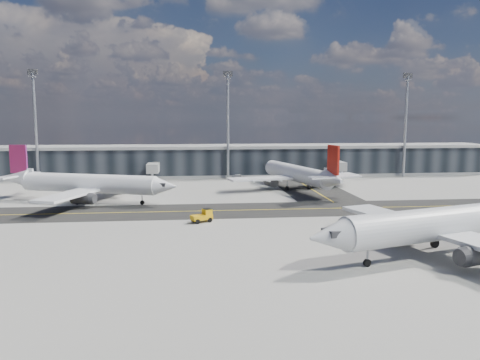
% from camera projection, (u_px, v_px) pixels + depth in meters
% --- Properties ---
extents(ground, '(300.00, 300.00, 0.00)m').
position_uv_depth(ground, '(249.00, 215.00, 80.63)').
color(ground, gray).
rests_on(ground, ground).
extents(taxiway_lanes, '(180.00, 63.00, 0.03)m').
position_uv_depth(taxiway_lanes, '(263.00, 203.00, 91.61)').
color(taxiway_lanes, black).
rests_on(taxiway_lanes, ground).
extents(terminal_concourse, '(152.00, 19.80, 8.80)m').
position_uv_depth(terminal_concourse, '(226.00, 162.00, 134.26)').
color(terminal_concourse, black).
rests_on(terminal_concourse, ground).
extents(floodlight_masts, '(102.50, 0.70, 28.90)m').
position_uv_depth(floodlight_masts, '(228.00, 121.00, 125.89)').
color(floodlight_masts, gray).
rests_on(floodlight_masts, ground).
extents(airliner_af, '(36.58, 31.59, 11.15)m').
position_uv_depth(airliner_af, '(87.00, 184.00, 92.21)').
color(airliner_af, white).
rests_on(airliner_af, ground).
extents(airliner_redtail, '(32.20, 37.46, 11.20)m').
position_uv_depth(airliner_redtail, '(298.00, 174.00, 107.92)').
color(airliner_redtail, white).
rests_on(airliner_redtail, ground).
extents(airliner_near, '(39.37, 33.93, 11.88)m').
position_uv_depth(airliner_near, '(453.00, 223.00, 56.77)').
color(airliner_near, silver).
rests_on(airliner_near, ground).
extents(baggage_tug, '(3.68, 2.87, 2.08)m').
position_uv_depth(baggage_tug, '(203.00, 216.00, 74.73)').
color(baggage_tug, '#EBAB0C').
rests_on(baggage_tug, ground).
extents(service_van, '(2.85, 5.81, 1.59)m').
position_uv_depth(service_van, '(238.00, 178.00, 124.15)').
color(service_van, white).
rests_on(service_van, ground).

